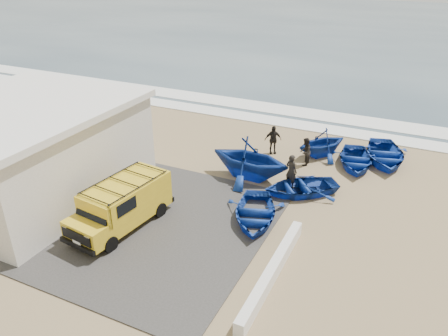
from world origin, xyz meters
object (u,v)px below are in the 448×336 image
(boat_near_right, at_px, (301,187))
(boat_mid_right, at_px, (355,160))
(van, at_px, (122,203))
(boat_mid_left, at_px, (250,158))
(parapet, at_px, (272,271))
(fisherman_back, at_px, (273,140))
(boat_near_left, at_px, (255,213))
(building, at_px, (25,149))
(fisherman_middle, at_px, (305,152))
(boat_far_right, at_px, (385,154))
(boat_far_left, at_px, (322,142))
(fisherman_front, at_px, (291,171))

(boat_near_right, height_order, boat_mid_right, boat_mid_right)
(van, height_order, boat_mid_left, boat_mid_left)
(parapet, relative_size, fisherman_back, 3.65)
(boat_near_right, height_order, boat_mid_left, boat_mid_left)
(parapet, relative_size, boat_near_left, 1.64)
(parapet, distance_m, boat_mid_left, 7.67)
(building, bearing_deg, fisherman_middle, 37.21)
(boat_far_right, bearing_deg, parapet, -115.97)
(boat_near_left, bearing_deg, van, -169.44)
(boat_far_left, bearing_deg, boat_near_right, -50.27)
(boat_near_right, distance_m, fisherman_front, 0.92)
(building, height_order, boat_near_left, building)
(boat_mid_right, height_order, fisherman_middle, fisherman_middle)
(van, distance_m, fisherman_back, 10.08)
(building, bearing_deg, boat_near_right, 24.06)
(fisherman_middle, bearing_deg, boat_near_left, -3.62)
(parapet, height_order, boat_far_right, boat_far_right)
(fisherman_middle, bearing_deg, boat_near_right, 12.57)
(boat_near_right, bearing_deg, boat_far_left, 144.59)
(van, xyz_separation_m, fisherman_back, (3.14, 9.58, -0.25))
(parapet, distance_m, fisherman_front, 6.85)
(boat_near_right, bearing_deg, boat_mid_right, 118.90)
(boat_near_left, bearing_deg, fisherman_back, 85.35)
(fisherman_front, relative_size, fisherman_middle, 1.11)
(building, distance_m, boat_mid_right, 16.50)
(building, distance_m, fisherman_back, 12.77)
(building, bearing_deg, van, -5.26)
(parapet, relative_size, boat_mid_right, 1.65)
(parapet, height_order, van, van)
(van, bearing_deg, boat_far_left, 68.40)
(van, xyz_separation_m, fisherman_front, (5.27, 6.20, -0.22))
(boat_far_right, bearing_deg, boat_near_right, -134.87)
(boat_mid_left, relative_size, boat_mid_right, 1.13)
(boat_mid_right, bearing_deg, boat_near_right, -126.59)
(boat_mid_left, xyz_separation_m, fisherman_back, (0.05, 3.34, -0.26))
(fisherman_back, bearing_deg, boat_far_left, -15.01)
(boat_near_right, relative_size, fisherman_back, 2.17)
(boat_near_right, relative_size, boat_far_left, 1.17)
(boat_near_left, height_order, fisherman_back, fisherman_back)
(building, xyz_separation_m, boat_mid_right, (13.47, 9.35, -1.79))
(boat_far_right, bearing_deg, boat_far_left, 177.51)
(fisherman_back, bearing_deg, van, -141.03)
(boat_near_left, bearing_deg, boat_far_left, 65.09)
(boat_far_right, xyz_separation_m, fisherman_middle, (-3.82, -2.26, 0.34))
(fisherman_front, bearing_deg, boat_far_left, -75.01)
(parapet, bearing_deg, fisherman_back, 109.68)
(boat_near_left, distance_m, fisherman_back, 7.15)
(boat_near_left, height_order, fisherman_middle, fisherman_middle)
(van, bearing_deg, boat_near_left, 35.98)
(boat_far_left, height_order, fisherman_back, fisherman_back)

